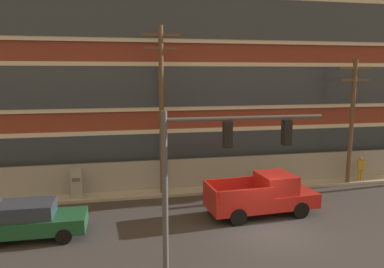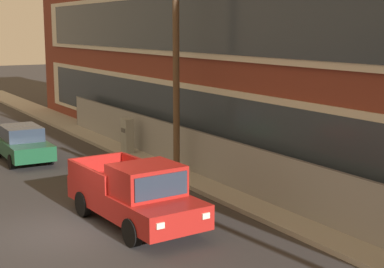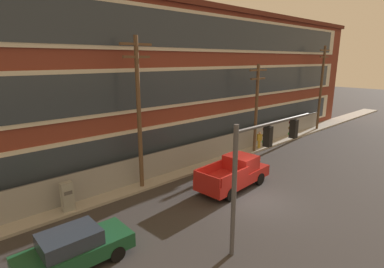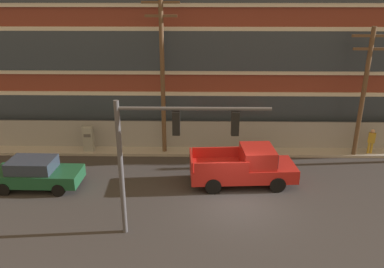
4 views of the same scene
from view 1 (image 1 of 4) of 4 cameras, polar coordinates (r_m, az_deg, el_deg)
ground_plane at (r=17.04m, az=11.93°, el=-14.61°), size 160.00×160.00×0.00m
sidewalk_building_side at (r=22.79m, az=5.32°, el=-8.02°), size 80.00×1.98×0.16m
brick_mill_building at (r=27.02m, az=3.95°, el=7.64°), size 53.84×9.09×12.12m
chain_link_fence at (r=23.38m, az=9.97°, el=-5.42°), size 38.74×0.06×1.90m
traffic_signal_mast at (r=12.85m, az=3.41°, el=-3.45°), size 5.75×0.43×5.62m
pickup_truck_red at (r=18.79m, az=10.86°, el=-9.18°), size 5.50×2.41×1.99m
sedan_dark_green at (r=17.32m, az=-23.36°, el=-11.94°), size 4.41×1.89×1.56m
utility_pole_near_corner at (r=20.54m, az=-4.66°, el=4.34°), size 2.09×0.26×9.34m
utility_pole_midblock at (r=24.54m, az=23.20°, el=2.41°), size 2.24×0.26×7.64m
electrical_cabinet at (r=21.27m, az=-17.16°, el=-7.44°), size 0.61×0.42×1.74m
pedestrian_near_cabinet at (r=25.87m, az=24.34°, el=-4.67°), size 0.46×0.37×1.69m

